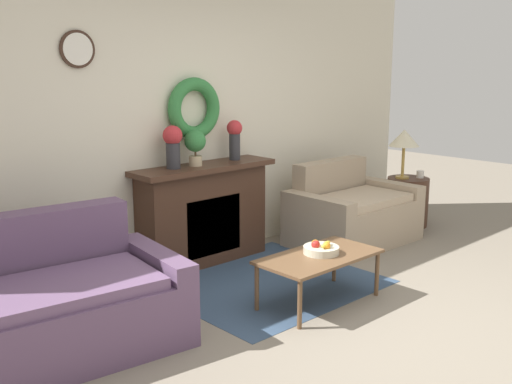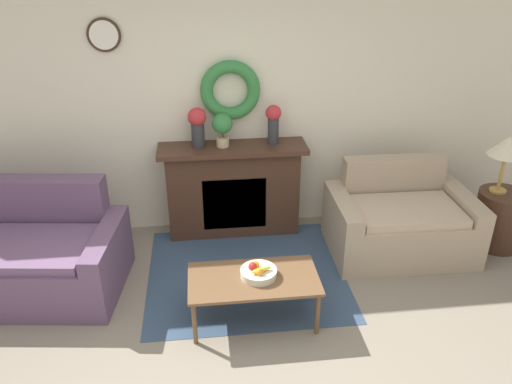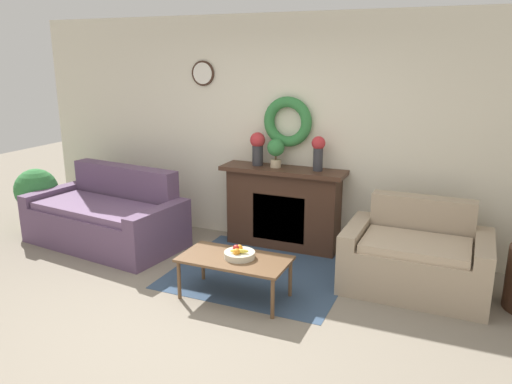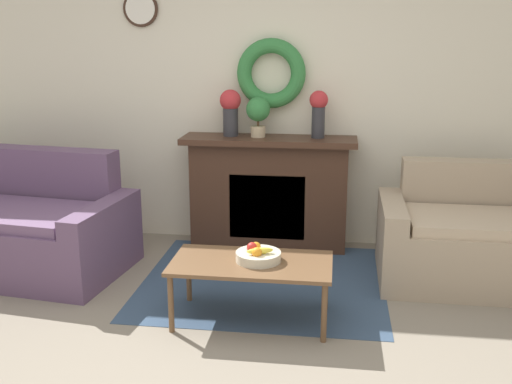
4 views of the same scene
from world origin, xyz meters
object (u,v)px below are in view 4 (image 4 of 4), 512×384
coffee_table (251,267)px  fruit_bowl (258,255)px  vase_on_mantel_right (318,110)px  loveseat_right (471,240)px  couch_left (8,228)px  potted_plant_on_mantel (258,113)px  vase_on_mantel_left (230,109)px  fireplace (269,192)px

coffee_table → fruit_bowl: bearing=24.2°
coffee_table → vase_on_mantel_right: size_ratio=2.61×
fruit_bowl → loveseat_right: bearing=29.8°
couch_left → coffee_table: 2.16m
coffee_table → potted_plant_on_mantel: (-0.14, 1.42, 0.81)m
fruit_bowl → vase_on_mantel_left: vase_on_mantel_left is taller
coffee_table → fireplace: bearing=92.0°
fruit_bowl → vase_on_mantel_left: (-0.42, 1.42, 0.75)m
fireplace → coffee_table: fireplace is taller
couch_left → potted_plant_on_mantel: 2.22m
vase_on_mantel_right → fruit_bowl: bearing=-102.6°
fruit_bowl → potted_plant_on_mantel: bearing=97.5°
vase_on_mantel_left → fruit_bowl: bearing=-73.5°
loveseat_right → fruit_bowl: bearing=-149.4°
couch_left → vase_on_mantel_left: size_ratio=5.11×
fireplace → couch_left: bearing=-159.5°
coffee_table → loveseat_right: bearing=29.7°
vase_on_mantel_right → potted_plant_on_mantel: (-0.50, -0.02, -0.02)m
loveseat_right → fruit_bowl: size_ratio=4.71×
fruit_bowl → vase_on_mantel_left: size_ratio=0.74×
coffee_table → vase_on_mantel_right: vase_on_mantel_right is taller
potted_plant_on_mantel → fruit_bowl: bearing=-82.5°
couch_left → fireplace: bearing=27.6°
couch_left → fruit_bowl: bearing=-10.6°
fireplace → loveseat_right: 1.69m
fireplace → loveseat_right: fireplace is taller
vase_on_mantel_right → potted_plant_on_mantel: bearing=-177.7°
fireplace → potted_plant_on_mantel: 0.69m
coffee_table → vase_on_mantel_left: bearing=104.9°
loveseat_right → potted_plant_on_mantel: 1.97m
loveseat_right → vase_on_mantel_right: size_ratio=3.48×
vase_on_mantel_left → potted_plant_on_mantel: vase_on_mantel_left is taller
loveseat_right → potted_plant_on_mantel: size_ratio=4.09×
couch_left → loveseat_right: size_ratio=1.47×
loveseat_right → potted_plant_on_mantel: bearing=163.0°
couch_left → loveseat_right: 3.60m
loveseat_right → coffee_table: (-1.54, -0.88, 0.05)m
loveseat_right → potted_plant_on_mantel: potted_plant_on_mantel is taller
loveseat_right → coffee_table: loveseat_right is taller
couch_left → vase_on_mantel_right: bearing=24.5°
couch_left → coffee_table: couch_left is taller
couch_left → potted_plant_on_mantel: bearing=28.2°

